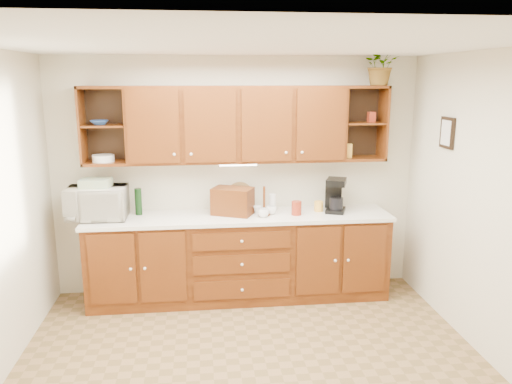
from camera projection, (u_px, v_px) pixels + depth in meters
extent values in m
plane|color=olive|center=(254.00, 370.00, 4.13)|extent=(4.00, 4.00, 0.00)
plane|color=white|center=(254.00, 44.00, 3.56)|extent=(4.00, 4.00, 0.00)
plane|color=beige|center=(237.00, 176.00, 5.54)|extent=(4.00, 0.00, 4.00)
plane|color=beige|center=(497.00, 212.00, 4.06)|extent=(0.00, 3.50, 3.50)
cube|color=#3D1807|center=(239.00, 258.00, 5.44)|extent=(3.20, 0.60, 0.90)
cube|color=white|center=(239.00, 217.00, 5.32)|extent=(3.24, 0.64, 0.04)
cube|color=#3D1807|center=(237.00, 124.00, 5.25)|extent=(2.30, 0.33, 0.80)
cube|color=black|center=(106.00, 124.00, 5.25)|extent=(0.45, 0.02, 0.80)
cube|color=black|center=(360.00, 122.00, 5.55)|extent=(0.45, 0.02, 0.80)
cube|color=#3D1807|center=(103.00, 126.00, 5.10)|extent=(0.43, 0.30, 0.02)
cube|color=#3D1807|center=(364.00, 123.00, 5.40)|extent=(0.43, 0.30, 0.02)
cube|color=#3D1807|center=(366.00, 87.00, 5.31)|extent=(0.45, 0.33, 0.03)
cube|color=white|center=(238.00, 165.00, 5.29)|extent=(0.40, 0.05, 0.02)
cube|color=black|center=(447.00, 133.00, 4.81)|extent=(0.03, 0.24, 0.30)
cylinder|color=olive|center=(92.00, 213.00, 5.15)|extent=(0.28, 0.28, 0.14)
imported|color=beige|center=(97.00, 203.00, 5.15)|extent=(0.60, 0.41, 0.33)
cube|color=#CDBE60|center=(96.00, 183.00, 5.10)|extent=(0.32, 0.24, 0.09)
cylinder|color=black|center=(138.00, 202.00, 5.30)|extent=(0.07, 0.07, 0.29)
cylinder|color=olive|center=(240.00, 208.00, 5.56)|extent=(0.32, 0.19, 0.30)
cube|color=#3D1807|center=(233.00, 201.00, 5.31)|extent=(0.48, 0.41, 0.29)
cylinder|color=#3D1807|center=(264.00, 201.00, 5.28)|extent=(0.03, 0.03, 0.31)
cylinder|color=#3D1807|center=(264.00, 214.00, 5.31)|extent=(0.13, 0.13, 0.02)
imported|color=white|center=(271.00, 210.00, 5.34)|extent=(0.15, 0.15, 0.09)
imported|color=white|center=(258.00, 210.00, 5.35)|extent=(0.15, 0.15, 0.09)
imported|color=white|center=(263.00, 213.00, 5.23)|extent=(0.15, 0.15, 0.09)
cylinder|color=maroon|center=(296.00, 208.00, 5.31)|extent=(0.12, 0.12, 0.15)
cylinder|color=white|center=(272.00, 203.00, 5.43)|extent=(0.10, 0.10, 0.20)
cylinder|color=gold|center=(319.00, 206.00, 5.46)|extent=(0.11, 0.11, 0.11)
cube|color=black|center=(335.00, 210.00, 5.44)|extent=(0.28, 0.31, 0.04)
cube|color=black|center=(334.00, 194.00, 5.50)|extent=(0.19, 0.12, 0.32)
cube|color=black|center=(336.00, 182.00, 5.37)|extent=(0.28, 0.31, 0.07)
cylinder|color=black|center=(336.00, 204.00, 5.40)|extent=(0.19, 0.19, 0.14)
imported|color=navy|center=(99.00, 123.00, 5.08)|extent=(0.22, 0.22, 0.05)
cylinder|color=white|center=(103.00, 158.00, 5.16)|extent=(0.30, 0.30, 0.07)
cube|color=gold|center=(348.00, 151.00, 5.42)|extent=(0.09, 0.07, 0.15)
cube|color=maroon|center=(371.00, 117.00, 5.37)|extent=(0.08, 0.07, 0.11)
imported|color=#999999|center=(381.00, 64.00, 5.21)|extent=(0.44, 0.39, 0.43)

